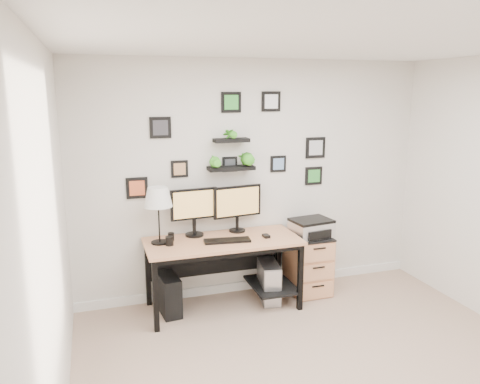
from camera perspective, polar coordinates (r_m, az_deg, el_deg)
name	(u,v)px	position (r m, az deg, el deg)	size (l,w,h in m)	color
room	(254,284)	(5.57, 1.76, -11.15)	(4.00, 4.00, 4.00)	tan
desk	(225,250)	(4.95, -1.80, -7.06)	(1.60, 0.70, 0.75)	tan
monitor_left	(194,208)	(4.94, -5.62, -2.02)	(0.50, 0.21, 0.51)	black
monitor_right	(237,205)	(5.06, -0.32, -1.55)	(0.55, 0.20, 0.51)	black
keyboard	(227,241)	(4.81, -1.57, -5.94)	(0.47, 0.15, 0.02)	black
mouse	(266,236)	(4.95, 3.21, -5.38)	(0.06, 0.09, 0.03)	black
table_lamp	(158,198)	(4.71, -9.95, -0.78)	(0.28, 0.28, 0.58)	black
mug	(169,241)	(4.74, -8.59, -5.93)	(0.08, 0.08, 0.09)	black
pen_cup	(171,237)	(4.88, -8.40, -5.41)	(0.06, 0.06, 0.08)	black
pc_tower_black	(169,294)	(5.00, -8.68, -12.22)	(0.18, 0.41, 0.41)	black
pc_tower_grey	(269,282)	(5.23, 3.55, -10.84)	(0.26, 0.46, 0.43)	gray
file_cabinet	(308,263)	(5.44, 8.28, -8.62)	(0.43, 0.53, 0.67)	tan
printer	(311,228)	(5.28, 8.68, -4.33)	(0.47, 0.39, 0.19)	silver
wall_decor	(234,150)	(5.01, -0.70, 5.20)	(2.25, 0.18, 1.08)	black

